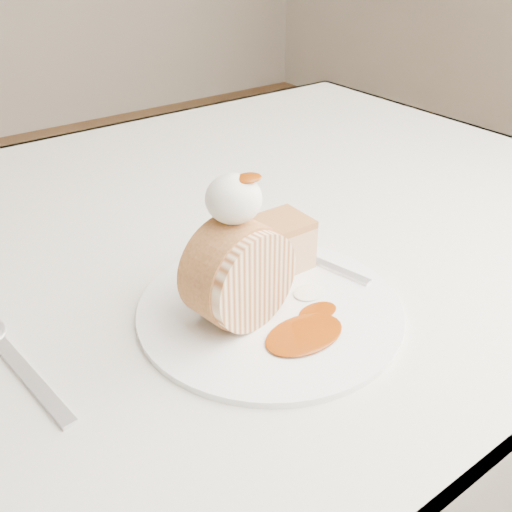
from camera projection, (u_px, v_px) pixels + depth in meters
table at (161, 299)px, 0.75m from camera, size 1.40×0.90×0.75m
plate at (270, 308)px, 0.58m from camera, size 0.27×0.27×0.01m
roulade_slice at (239, 274)px, 0.54m from camera, size 0.11×0.07×0.10m
cake_chunk at (280, 246)px, 0.63m from camera, size 0.06×0.06×0.05m
whipped_cream at (234, 199)px, 0.51m from camera, size 0.05×0.05×0.05m
caramel_drizzle at (248, 172)px, 0.50m from camera, size 0.03×0.02×0.01m
caramel_pool at (304, 334)px, 0.53m from camera, size 0.08×0.06×0.00m
fork at (325, 265)px, 0.64m from camera, size 0.06×0.16×0.00m
spoon at (32, 380)px, 0.49m from camera, size 0.05×0.17×0.00m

